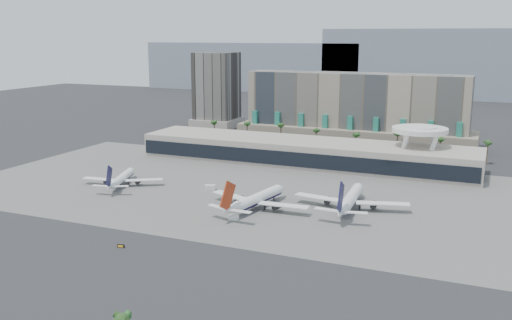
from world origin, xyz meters
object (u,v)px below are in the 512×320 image
at_px(taxiway_sign, 121,246).
at_px(airliner_right, 350,199).
at_px(airliner_left, 121,179).
at_px(service_vehicle_a, 210,187).
at_px(service_vehicle_b, 234,218).
at_px(airliner_centre, 256,199).

bearing_deg(taxiway_sign, airliner_right, 38.91).
bearing_deg(airliner_left, service_vehicle_a, -5.25).
relative_size(airliner_right, service_vehicle_a, 10.20).
xyz_separation_m(airliner_right, taxiway_sign, (-55.36, -66.24, -3.40)).
height_order(airliner_right, service_vehicle_a, airliner_right).
height_order(service_vehicle_a, service_vehicle_b, service_vehicle_a).
relative_size(airliner_right, taxiway_sign, 19.09).
bearing_deg(airliner_right, service_vehicle_b, -144.10).
distance_m(service_vehicle_a, taxiway_sign, 70.26).
distance_m(airliner_centre, taxiway_sign, 57.71).
distance_m(airliner_left, service_vehicle_b, 68.71).
distance_m(airliner_right, taxiway_sign, 86.39).
height_order(service_vehicle_b, taxiway_sign, service_vehicle_b).
height_order(airliner_right, taxiway_sign, airliner_right).
height_order(airliner_centre, service_vehicle_b, airliner_centre).
xyz_separation_m(airliner_left, airliner_centre, (66.74, -8.14, 0.59)).
xyz_separation_m(airliner_right, service_vehicle_a, (-60.95, 3.80, -2.84)).
bearing_deg(airliner_centre, taxiway_sign, -103.48).
distance_m(airliner_centre, airliner_right, 35.23).
bearing_deg(airliner_centre, airliner_left, -177.20).
distance_m(airliner_left, taxiway_sign, 75.33).
relative_size(service_vehicle_a, taxiway_sign, 1.87).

